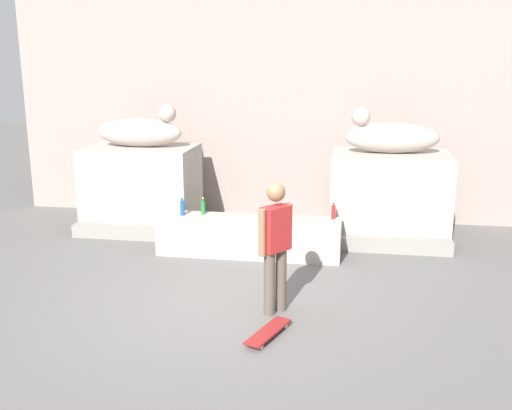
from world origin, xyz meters
The scene contains 13 objects.
ground_plane centered at (0.00, 0.00, 0.00)m, with size 40.00×40.00×0.00m, color #605E5B.
facade_wall centered at (0.00, 4.75, 2.92)m, with size 10.30×0.60×5.85m, color gray.
pedestal_left centered at (-2.27, 3.36, 0.76)m, with size 2.01×1.32×1.53m, color #A39E93.
pedestal_right centered at (2.27, 3.36, 0.76)m, with size 2.01×1.32×1.53m, color #A39E93.
statue_reclining_left centered at (-2.24, 3.36, 1.81)m, with size 1.60×0.57×0.78m.
statue_reclining_right centered at (2.24, 3.36, 1.81)m, with size 1.64×0.69×0.78m.
ledge_block centered at (0.00, 2.15, 0.28)m, with size 2.96×0.86×0.55m, color #A39E93.
skater centered at (0.71, -0.10, 0.92)m, with size 0.38×0.44×1.67m.
skateboard centered at (0.73, -0.80, 0.06)m, with size 0.46×0.82×0.08m.
bottle_red centered at (1.34, 2.45, 0.67)m, with size 0.07×0.07×0.29m.
bottle_green centered at (-0.85, 2.40, 0.67)m, with size 0.07×0.07×0.29m.
bottle_blue centered at (-1.17, 2.27, 0.69)m, with size 0.07×0.07×0.32m.
stair_step centered at (0.00, 2.68, 0.11)m, with size 6.56×0.50×0.23m, color gray.
Camera 1 is at (1.60, -6.95, 3.14)m, focal length 41.34 mm.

